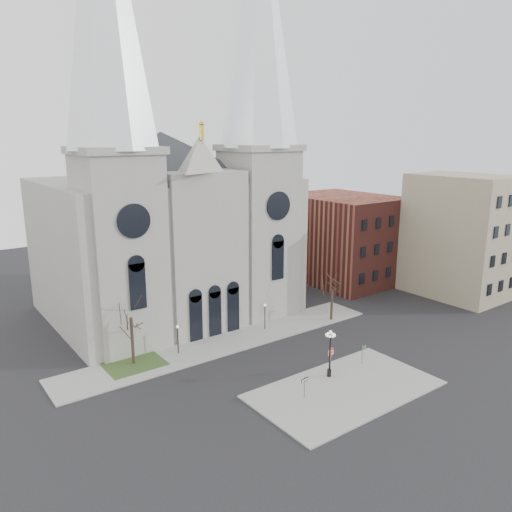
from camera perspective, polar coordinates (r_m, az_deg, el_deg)
ground at (r=51.07m, az=3.56°, el=-13.83°), size 160.00×160.00×0.00m
sidewalk_near at (r=49.68m, az=10.14°, el=-14.78°), size 18.00×10.00×0.14m
sidewalk_far at (r=59.05m, az=-3.39°, el=-9.80°), size 40.00×6.00×0.14m
grass_patch at (r=55.28m, az=-13.79°, el=-11.88°), size 6.00×5.00×0.18m
cathedral at (r=64.69m, az=-9.42°, el=8.97°), size 33.00×26.66×54.00m
bg_building_brick at (r=83.61m, az=9.80°, el=2.03°), size 14.00×18.00×14.00m
bg_building_tan at (r=79.90m, az=22.18°, el=2.14°), size 10.00×14.00×18.00m
tree_left at (r=53.18m, az=-14.12°, el=-6.52°), size 3.20×3.20×7.50m
tree_right at (r=65.00m, az=8.72°, el=-3.59°), size 3.20×3.20×6.00m
ped_lamp_left at (r=55.83m, az=-8.94°, el=-8.86°), size 0.32×0.32×3.26m
ped_lamp_right at (r=61.80m, az=1.03°, el=-6.43°), size 0.32×0.32×3.26m
stop_sign at (r=51.70m, az=8.54°, el=-11.10°), size 0.94×0.28×2.67m
globe_lamp at (r=50.38m, az=8.46°, el=-10.32°), size 1.20×1.20×4.88m
one_way_sign at (r=46.93m, az=5.56°, el=-14.34°), size 0.92×0.16×2.11m
street_name_sign at (r=54.41m, az=12.10°, el=-10.74°), size 0.65×0.13×2.04m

